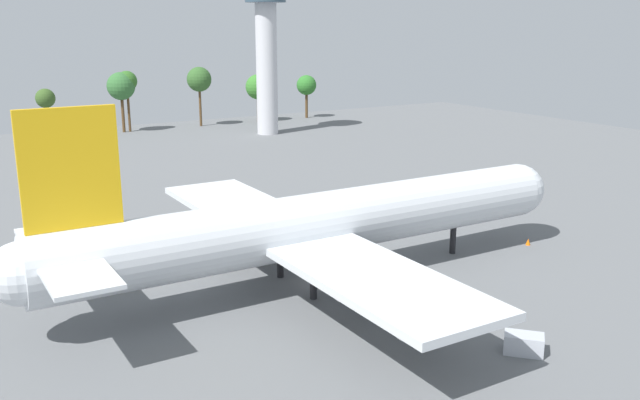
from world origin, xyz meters
The scene contains 6 objects.
ground_plane centered at (0.00, 0.00, 0.00)m, with size 247.26×247.26×0.00m, color slate.
cargo_airplane centered at (-0.21, 0.00, 6.25)m, with size 61.81×50.90×19.44m.
cargo_container_aft centered at (5.98, -21.94, 0.81)m, with size 3.47×3.54×1.61m.
safety_cone_nose centered at (27.82, -2.41, 0.40)m, with size 0.56×0.56×0.81m, color orange.
control_tower centered at (40.29, 91.54, 21.52)m, with size 9.58×9.58×35.31m.
tree_line_backdrop centered at (30.03, 112.24, 10.55)m, with size 74.71×6.78×15.27m.
Camera 1 is at (-34.18, -56.79, 25.74)m, focal length 38.47 mm.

